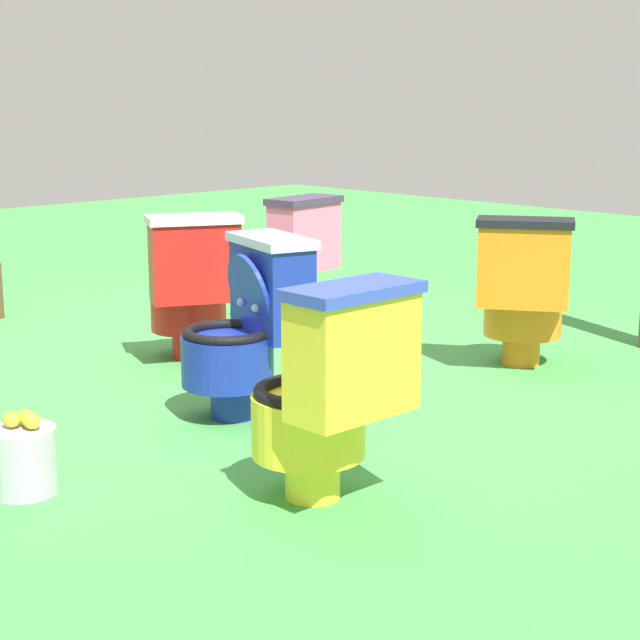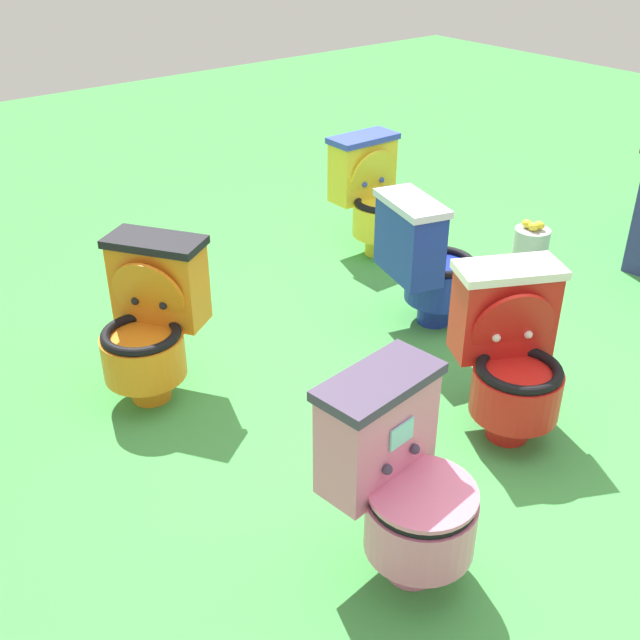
% 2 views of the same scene
% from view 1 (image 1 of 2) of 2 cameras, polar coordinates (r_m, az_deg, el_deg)
% --- Properties ---
extents(ground, '(14.00, 14.00, 0.00)m').
position_cam_1_polar(ground, '(5.09, -5.68, -2.42)').
color(ground, '#429947').
extents(toilet_blue, '(0.52, 0.58, 0.73)m').
position_cam_1_polar(toilet_blue, '(4.21, -3.91, -0.28)').
color(toilet_blue, '#192D9E').
rests_on(toilet_blue, ground).
extents(toilet_pink, '(0.54, 0.46, 0.73)m').
position_cam_1_polar(toilet_pink, '(5.85, -1.68, 3.28)').
color(toilet_pink, pink).
rests_on(toilet_pink, ground).
extents(toilet_yellow, '(0.50, 0.44, 0.73)m').
position_cam_1_polar(toilet_yellow, '(3.29, 0.46, -3.87)').
color(toilet_yellow, yellow).
rests_on(toilet_yellow, ground).
extents(toilet_red, '(0.62, 0.58, 0.73)m').
position_cam_1_polar(toilet_red, '(5.08, -6.98, 1.84)').
color(toilet_red, red).
rests_on(toilet_red, ground).
extents(toilet_orange, '(0.61, 0.63, 0.73)m').
position_cam_1_polar(toilet_orange, '(5.01, 10.97, 1.56)').
color(toilet_orange, orange).
rests_on(toilet_orange, ground).
extents(lemon_bucket, '(0.22, 0.22, 0.28)m').
position_cam_1_polar(lemon_bucket, '(3.59, -15.78, -7.24)').
color(lemon_bucket, '#B7B7BF').
rests_on(lemon_bucket, ground).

